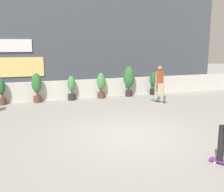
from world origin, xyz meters
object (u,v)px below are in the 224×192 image
(potted_plant_4, at_px, (129,79))
(potted_plant_2, at_px, (71,87))
(potted_plant_0, at_px, (1,91))
(potted_plant_1, at_px, (37,86))
(potted_plant_3, at_px, (101,84))
(potted_plant_5, at_px, (153,82))
(skater_foreground, at_px, (159,82))

(potted_plant_4, bearing_deg, potted_plant_2, 180.00)
(potted_plant_0, bearing_deg, potted_plant_2, 0.00)
(potted_plant_0, bearing_deg, potted_plant_1, 0.00)
(potted_plant_0, height_order, potted_plant_3, potted_plant_3)
(potted_plant_1, height_order, potted_plant_3, potted_plant_1)
(potted_plant_1, bearing_deg, potted_plant_2, 0.00)
(potted_plant_3, bearing_deg, potted_plant_0, 180.00)
(potted_plant_0, height_order, potted_plant_5, potted_plant_5)
(potted_plant_1, xyz_separation_m, potted_plant_3, (3.10, 0.00, -0.08))
(potted_plant_0, distance_m, potted_plant_4, 6.14)
(potted_plant_0, xyz_separation_m, potted_plant_4, (6.14, 0.00, 0.29))
(potted_plant_0, distance_m, potted_plant_5, 7.56)
(potted_plant_1, bearing_deg, skater_foreground, -18.06)
(potted_plant_4, height_order, potted_plant_5, potted_plant_4)
(potted_plant_0, xyz_separation_m, skater_foreground, (6.93, -1.76, 0.32))
(potted_plant_0, relative_size, potted_plant_4, 0.76)
(potted_plant_2, bearing_deg, potted_plant_5, -0.00)
(potted_plant_3, xyz_separation_m, potted_plant_5, (2.93, 0.00, -0.05))
(potted_plant_3, distance_m, potted_plant_4, 1.52)
(skater_foreground, bearing_deg, potted_plant_2, 155.10)
(potted_plant_3, relative_size, skater_foreground, 0.75)
(potted_plant_1, relative_size, potted_plant_3, 1.07)
(potted_plant_0, relative_size, skater_foreground, 0.70)
(potted_plant_3, bearing_deg, skater_foreground, -37.42)
(potted_plant_3, height_order, potted_plant_5, potted_plant_3)
(potted_plant_5, height_order, skater_foreground, skater_foreground)
(potted_plant_4, relative_size, skater_foreground, 0.92)
(potted_plant_5, distance_m, skater_foreground, 1.89)
(potted_plant_0, distance_m, skater_foreground, 7.16)
(potted_plant_3, bearing_deg, potted_plant_4, 0.00)
(potted_plant_1, distance_m, potted_plant_3, 3.10)
(potted_plant_2, relative_size, potted_plant_3, 0.93)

